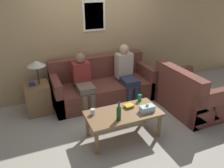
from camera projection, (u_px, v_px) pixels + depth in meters
ground_plane at (112, 110)px, 4.35m from camera, size 16.00×16.00×0.00m
wall_back at (94, 35)px, 4.64m from camera, size 9.00×0.08×2.60m
couch_main at (102, 86)px, 4.67m from camera, size 2.11×0.88×0.89m
couch_side at (189, 96)px, 4.25m from camera, size 0.88×1.27×0.89m
coffee_table at (123, 116)px, 3.46m from camera, size 1.19×0.58×0.45m
side_table_with_lamp at (38, 95)px, 4.17m from camera, size 0.45×0.45×1.04m
wine_bottle at (119, 113)px, 3.21m from camera, size 0.07×0.07×0.30m
drinking_glass at (93, 112)px, 3.37m from camera, size 0.07×0.07×0.09m
book_stack at (129, 106)px, 3.57m from camera, size 0.16×0.13×0.05m
soda_can at (140, 98)px, 3.75m from camera, size 0.07×0.07×0.12m
tissue_box at (147, 109)px, 3.44m from camera, size 0.23×0.12×0.15m
person_left at (83, 80)px, 4.26m from camera, size 0.34×0.62×1.09m
person_right at (126, 72)px, 4.57m from camera, size 0.34×0.65×1.17m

